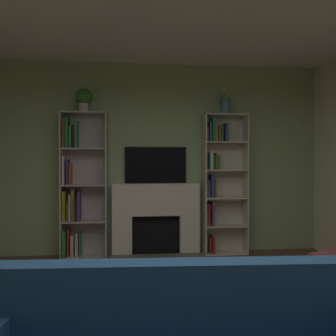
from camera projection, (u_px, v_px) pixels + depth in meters
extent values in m
cube|color=#97B37F|center=(155.00, 159.00, 5.51)|extent=(5.16, 0.06, 2.86)
cube|color=white|center=(122.00, 235.00, 5.35)|extent=(0.29, 0.19, 0.58)
cube|color=white|center=(189.00, 234.00, 5.45)|extent=(0.29, 0.19, 0.58)
cube|color=white|center=(156.00, 199.00, 5.39)|extent=(1.29, 0.19, 0.48)
cube|color=black|center=(156.00, 234.00, 5.46)|extent=(0.71, 0.08, 0.58)
cube|color=#635B53|center=(157.00, 257.00, 5.16)|extent=(1.39, 0.30, 0.03)
cube|color=black|center=(156.00, 165.00, 5.45)|extent=(0.92, 0.06, 0.54)
cube|color=beige|center=(62.00, 185.00, 5.19)|extent=(0.02, 0.30, 2.09)
cube|color=beige|center=(106.00, 185.00, 5.25)|extent=(0.02, 0.30, 2.09)
cube|color=beige|center=(85.00, 184.00, 5.36)|extent=(0.65, 0.02, 2.09)
cube|color=beige|center=(85.00, 256.00, 5.24)|extent=(0.62, 0.30, 0.02)
cube|color=#2B7D39|center=(65.00, 243.00, 5.21)|extent=(0.04, 0.26, 0.39)
cube|color=#BC2C32|center=(69.00, 242.00, 5.26)|extent=(0.02, 0.18, 0.40)
cube|color=beige|center=(73.00, 245.00, 5.26)|extent=(0.04, 0.18, 0.30)
cube|color=beige|center=(77.00, 244.00, 5.27)|extent=(0.04, 0.18, 0.33)
cube|color=#317345|center=(80.00, 244.00, 5.27)|extent=(0.03, 0.18, 0.34)
cube|color=beige|center=(84.00, 221.00, 5.23)|extent=(0.62, 0.30, 0.02)
cube|color=olive|center=(65.00, 206.00, 5.21)|extent=(0.04, 0.24, 0.43)
cube|color=olive|center=(68.00, 211.00, 5.25)|extent=(0.02, 0.17, 0.27)
cube|color=beige|center=(70.00, 207.00, 5.24)|extent=(0.03, 0.21, 0.38)
cube|color=olive|center=(74.00, 205.00, 5.25)|extent=(0.04, 0.19, 0.45)
cube|color=black|center=(77.00, 209.00, 5.23)|extent=(0.04, 0.24, 0.33)
cube|color=#5E3D76|center=(79.00, 206.00, 5.24)|extent=(0.03, 0.23, 0.42)
cube|color=beige|center=(84.00, 185.00, 5.22)|extent=(0.62, 0.30, 0.02)
cube|color=beige|center=(64.00, 170.00, 5.20)|extent=(0.03, 0.23, 0.41)
cube|color=#522F7B|center=(68.00, 172.00, 5.23)|extent=(0.03, 0.19, 0.36)
cube|color=#9B5535|center=(71.00, 174.00, 5.24)|extent=(0.03, 0.19, 0.30)
cube|color=beige|center=(84.00, 149.00, 5.21)|extent=(0.62, 0.30, 0.02)
cube|color=brown|center=(65.00, 134.00, 5.21)|extent=(0.04, 0.21, 0.42)
cube|color=#26803C|center=(68.00, 133.00, 5.20)|extent=(0.03, 0.23, 0.44)
cube|color=#358054|center=(71.00, 138.00, 5.21)|extent=(0.03, 0.22, 0.31)
cube|color=black|center=(74.00, 137.00, 5.22)|extent=(0.03, 0.22, 0.32)
cube|color=#377E53|center=(77.00, 135.00, 5.23)|extent=(0.04, 0.21, 0.39)
cube|color=beige|center=(84.00, 113.00, 5.20)|extent=(0.62, 0.30, 0.02)
cube|color=beige|center=(204.00, 184.00, 5.42)|extent=(0.02, 0.29, 2.09)
cube|color=beige|center=(245.00, 184.00, 5.48)|extent=(0.02, 0.29, 2.09)
cube|color=beige|center=(223.00, 183.00, 5.59)|extent=(0.65, 0.02, 2.09)
cube|color=beige|center=(225.00, 252.00, 5.47)|extent=(0.62, 0.29, 0.02)
cube|color=#24567D|center=(206.00, 241.00, 5.46)|extent=(0.03, 0.20, 0.33)
cube|color=#C13B1A|center=(209.00, 245.00, 5.47)|extent=(0.03, 0.20, 0.22)
cube|color=#A52324|center=(212.00, 244.00, 5.45)|extent=(0.03, 0.25, 0.24)
cube|color=beige|center=(225.00, 226.00, 5.46)|extent=(0.62, 0.29, 0.02)
cube|color=brown|center=(206.00, 217.00, 5.44)|extent=(0.02, 0.23, 0.24)
cube|color=#B32B36|center=(208.00, 214.00, 5.48)|extent=(0.04, 0.16, 0.32)
cube|color=#533A70|center=(212.00, 213.00, 5.45)|extent=(0.03, 0.24, 0.35)
cube|color=beige|center=(225.00, 198.00, 5.45)|extent=(0.62, 0.29, 0.02)
cube|color=navy|center=(206.00, 189.00, 5.45)|extent=(0.04, 0.20, 0.26)
cube|color=brown|center=(209.00, 189.00, 5.46)|extent=(0.02, 0.17, 0.25)
cube|color=#2C428C|center=(212.00, 186.00, 5.46)|extent=(0.04, 0.20, 0.34)
cube|color=olive|center=(215.00, 188.00, 5.47)|extent=(0.02, 0.19, 0.27)
cube|color=beige|center=(225.00, 170.00, 5.45)|extent=(0.62, 0.29, 0.02)
cube|color=black|center=(206.00, 162.00, 5.45)|extent=(0.04, 0.18, 0.23)
cube|color=beige|center=(210.00, 161.00, 5.42)|extent=(0.04, 0.24, 0.27)
cube|color=#21753E|center=(213.00, 162.00, 5.45)|extent=(0.02, 0.20, 0.22)
cube|color=brown|center=(215.00, 161.00, 5.47)|extent=(0.03, 0.17, 0.25)
cube|color=#2F743D|center=(218.00, 162.00, 5.48)|extent=(0.03, 0.16, 0.22)
cube|color=beige|center=(225.00, 142.00, 5.44)|extent=(0.62, 0.29, 0.02)
cube|color=#562C67|center=(207.00, 134.00, 5.42)|extent=(0.03, 0.22, 0.22)
cube|color=#357943|center=(209.00, 132.00, 5.43)|extent=(0.02, 0.21, 0.30)
cube|color=#206D4F|center=(213.00, 130.00, 5.43)|extent=(0.04, 0.22, 0.36)
cube|color=olive|center=(215.00, 134.00, 5.45)|extent=(0.04, 0.20, 0.22)
cube|color=#995528|center=(219.00, 134.00, 5.45)|extent=(0.03, 0.20, 0.24)
cube|color=#2C7455|center=(221.00, 133.00, 5.47)|extent=(0.03, 0.17, 0.26)
cube|color=navy|center=(225.00, 133.00, 5.45)|extent=(0.04, 0.22, 0.28)
cube|color=beige|center=(225.00, 115.00, 5.43)|extent=(0.62, 0.29, 0.02)
cylinder|color=silver|center=(84.00, 108.00, 5.20)|extent=(0.14, 0.14, 0.13)
sphere|color=#357027|center=(84.00, 97.00, 5.20)|extent=(0.24, 0.24, 0.24)
cylinder|color=teal|center=(225.00, 107.00, 5.42)|extent=(0.15, 0.15, 0.24)
cylinder|color=#4C7F3F|center=(224.00, 95.00, 5.43)|extent=(0.01, 0.01, 0.11)
sphere|color=yellow|center=(224.00, 91.00, 5.43)|extent=(0.04, 0.04, 0.04)
cylinder|color=#4C7F3F|center=(225.00, 93.00, 5.42)|extent=(0.01, 0.01, 0.16)
sphere|color=yellow|center=(225.00, 88.00, 5.42)|extent=(0.04, 0.04, 0.04)
cylinder|color=#4C7F3F|center=(225.00, 95.00, 5.43)|extent=(0.01, 0.01, 0.12)
sphere|color=yellow|center=(225.00, 91.00, 5.43)|extent=(0.04, 0.04, 0.04)
cube|color=#2A5585|center=(180.00, 303.00, 1.84)|extent=(1.92, 0.26, 0.42)
cylinder|color=brown|center=(311.00, 282.00, 3.56)|extent=(0.04, 0.04, 0.40)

